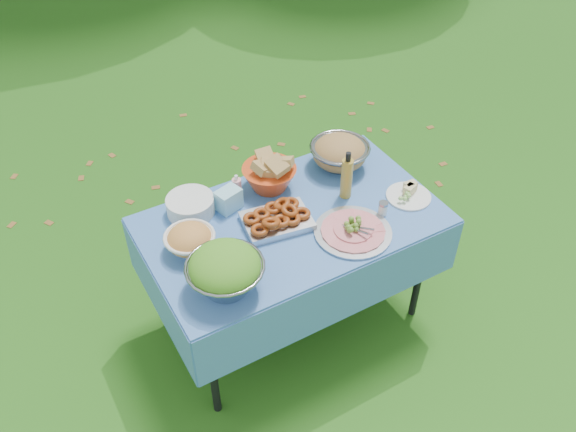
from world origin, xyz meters
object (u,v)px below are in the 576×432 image
object	(u,v)px
pasta_bowl_steel	(340,152)
oil_bottle	(347,175)
charcuterie_platter	(353,226)
picnic_table	(292,272)
salad_bowl	(225,270)
plate_stack	(190,205)
bread_bowl	(269,173)

from	to	relation	value
pasta_bowl_steel	oil_bottle	size ratio (longest dim) A/B	1.19
charcuterie_platter	oil_bottle	world-z (taller)	oil_bottle
picnic_table	pasta_bowl_steel	bearing A→B (deg)	30.18
oil_bottle	salad_bowl	bearing A→B (deg)	-161.65
plate_stack	salad_bowl	bearing A→B (deg)	-96.81
salad_bowl	charcuterie_platter	distance (m)	0.68
plate_stack	bread_bowl	world-z (taller)	bread_bowl
picnic_table	charcuterie_platter	size ratio (longest dim) A/B	3.87
charcuterie_platter	plate_stack	bearing A→B (deg)	139.13
picnic_table	bread_bowl	distance (m)	0.55
charcuterie_platter	pasta_bowl_steel	bearing A→B (deg)	63.63
oil_bottle	plate_stack	bearing A→B (deg)	159.40
plate_stack	bread_bowl	bearing A→B (deg)	-2.91
pasta_bowl_steel	bread_bowl	bearing A→B (deg)	177.39
plate_stack	oil_bottle	size ratio (longest dim) A/B	0.88
salad_bowl	bread_bowl	bearing A→B (deg)	46.29
picnic_table	pasta_bowl_steel	distance (m)	0.69
picnic_table	oil_bottle	size ratio (longest dim) A/B	5.39
salad_bowl	oil_bottle	bearing A→B (deg)	18.35
plate_stack	bread_bowl	distance (m)	0.44
picnic_table	charcuterie_platter	distance (m)	0.52
plate_stack	charcuterie_platter	world-z (taller)	plate_stack
plate_stack	charcuterie_platter	distance (m)	0.81
salad_bowl	plate_stack	size ratio (longest dim) A/B	1.43
picnic_table	salad_bowl	bearing A→B (deg)	-152.79
salad_bowl	charcuterie_platter	size ratio (longest dim) A/B	0.91
plate_stack	pasta_bowl_steel	distance (m)	0.86
salad_bowl	charcuterie_platter	bearing A→B (deg)	1.19
pasta_bowl_steel	charcuterie_platter	world-z (taller)	pasta_bowl_steel
bread_bowl	pasta_bowl_steel	distance (m)	0.42
charcuterie_platter	bread_bowl	bearing A→B (deg)	109.35
pasta_bowl_steel	charcuterie_platter	bearing A→B (deg)	-116.37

